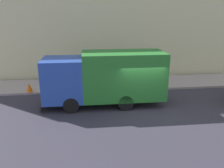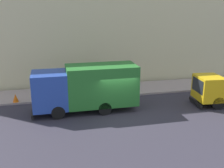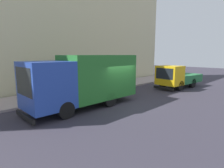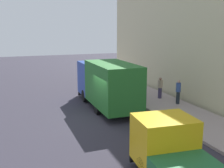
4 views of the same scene
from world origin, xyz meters
name	(u,v)px [view 4 (image 4 of 4)]	position (x,y,z in m)	size (l,w,h in m)	color
ground	(107,118)	(0.00, 0.00, 0.00)	(80.00, 80.00, 0.00)	#312E39
sidewalk	(173,109)	(4.70, 0.00, 0.07)	(3.40, 30.00, 0.15)	#A3928F
building_facade	(206,15)	(6.90, 0.00, 6.22)	(0.50, 30.00, 12.44)	beige
large_utility_truck	(107,83)	(0.75, 2.02, 1.74)	(2.35, 7.18, 3.19)	#2443A2
small_flatbed_truck	(181,163)	(-0.29, -8.08, 1.05)	(2.54, 5.60, 2.20)	gold
pedestrian_walking	(140,87)	(3.67, 2.90, 1.06)	(0.51, 0.51, 1.74)	#3E3547
pedestrian_standing	(178,91)	(5.53, 0.67, 1.05)	(0.46, 0.46, 1.69)	#1C242B
pedestrian_third	(160,87)	(5.15, 2.47, 0.98)	(0.52, 0.52, 1.60)	#3E3456
traffic_cone_orange	(115,84)	(3.27, 7.04, 0.46)	(0.43, 0.43, 0.62)	orange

